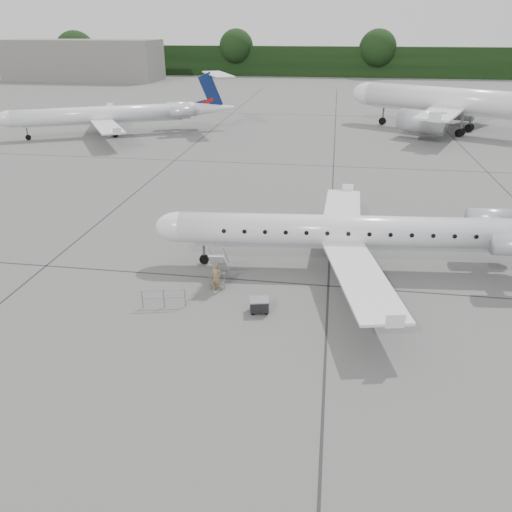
# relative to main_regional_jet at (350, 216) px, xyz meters

# --- Properties ---
(ground) EXTENTS (320.00, 320.00, 0.00)m
(ground) POSITION_rel_main_regional_jet_xyz_m (2.48, -5.45, -3.30)
(ground) COLOR slate
(ground) RESTS_ON ground
(treeline) EXTENTS (260.00, 4.00, 8.00)m
(treeline) POSITION_rel_main_regional_jet_xyz_m (2.48, 124.55, 0.70)
(treeline) COLOR black
(treeline) RESTS_ON ground
(terminal_building) EXTENTS (40.00, 14.00, 10.00)m
(terminal_building) POSITION_rel_main_regional_jet_xyz_m (-67.52, 104.55, 1.70)
(terminal_building) COLOR slate
(terminal_building) RESTS_ON ground
(main_regional_jet) EXTENTS (27.30, 20.77, 6.60)m
(main_regional_jet) POSITION_rel_main_regional_jet_xyz_m (0.00, 0.00, 0.00)
(main_regional_jet) COLOR silver
(main_regional_jet) RESTS_ON ground
(airstair) EXTENTS (1.06, 2.41, 2.07)m
(airstair) POSITION_rel_main_regional_jet_xyz_m (-7.21, -2.80, -2.27)
(airstair) COLOR silver
(airstair) RESTS_ON ground
(passenger) EXTENTS (0.73, 0.60, 1.73)m
(passenger) POSITION_rel_main_regional_jet_xyz_m (-7.10, -4.12, -2.43)
(passenger) COLOR #7D6344
(passenger) RESTS_ON ground
(safety_railing) EXTENTS (2.16, 0.57, 1.00)m
(safety_railing) POSITION_rel_main_regional_jet_xyz_m (-9.42, -6.19, -2.80)
(safety_railing) COLOR gray
(safety_railing) RESTS_ON ground
(baggage_cart) EXTENTS (1.06, 0.93, 0.80)m
(baggage_cart) POSITION_rel_main_regional_jet_xyz_m (-4.45, -5.93, -2.90)
(baggage_cart) COLOR black
(baggage_cart) RESTS_ON ground
(bg_narrowbody) EXTENTS (39.56, 35.82, 11.63)m
(bg_narrowbody) POSITION_rel_main_regional_jet_xyz_m (14.85, 44.57, 2.52)
(bg_narrowbody) COLOR silver
(bg_narrowbody) RESTS_ON ground
(bg_regional_left) EXTENTS (34.97, 31.21, 7.56)m
(bg_regional_left) POSITION_rel_main_regional_jet_xyz_m (-31.07, 35.54, 0.48)
(bg_regional_left) COLOR silver
(bg_regional_left) RESTS_ON ground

